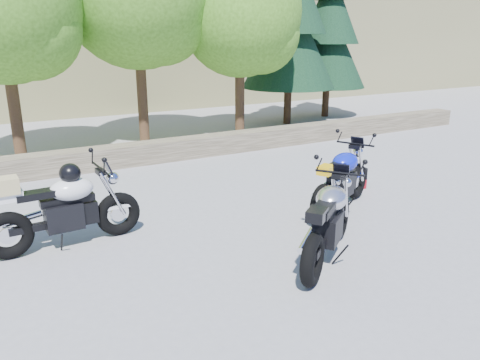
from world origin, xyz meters
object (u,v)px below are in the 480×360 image
silver_bike (329,222)px  blue_bike (341,181)px  white_bike (64,207)px  backpack (358,178)px

silver_bike → blue_bike: (1.44, 1.38, 0.00)m
white_bike → backpack: size_ratio=5.42×
white_bike → backpack: white_bike is taller
silver_bike → blue_bike: blue_bike is taller
white_bike → backpack: 5.67m
silver_bike → blue_bike: bearing=7.1°
white_bike → blue_bike: bearing=-13.0°
white_bike → blue_bike: size_ratio=1.08×
backpack → white_bike: bearing=-174.1°
white_bike → blue_bike: white_bike is taller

